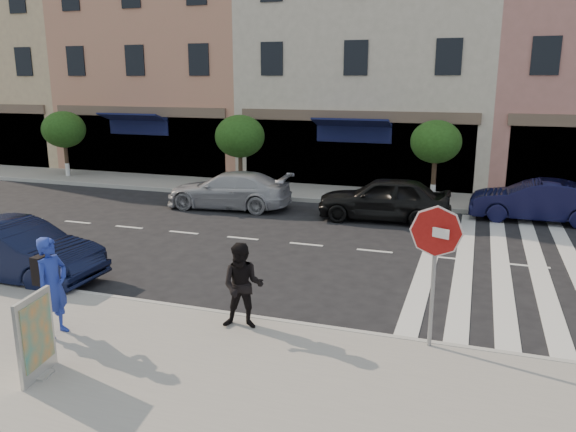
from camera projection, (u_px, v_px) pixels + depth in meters
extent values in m
plane|color=black|center=(254.00, 293.00, 12.60)|extent=(120.00, 120.00, 0.00)
cube|color=gray|center=(168.00, 370.00, 9.14)|extent=(60.00, 4.50, 0.15)
cube|color=gray|center=(357.00, 195.00, 22.70)|extent=(60.00, 3.00, 0.15)
cube|color=#D9BB8B|center=(20.00, 56.00, 33.66)|extent=(12.00, 9.00, 12.00)
cube|color=tan|center=(181.00, 34.00, 29.99)|extent=(10.00, 9.00, 14.00)
cube|color=beige|center=(376.00, 61.00, 27.07)|extent=(11.00, 9.00, 11.00)
cylinder|color=#473323|center=(67.00, 159.00, 26.67)|extent=(0.18, 0.18, 1.65)
cylinder|color=silver|center=(68.00, 169.00, 26.79)|extent=(0.20, 0.20, 0.60)
ellipsoid|color=#1E4012|center=(64.00, 129.00, 26.34)|extent=(2.00, 2.00, 1.70)
cylinder|color=#473323|center=(241.00, 169.00, 23.87)|extent=(0.18, 0.18, 1.60)
cylinder|color=silver|center=(241.00, 180.00, 23.98)|extent=(0.20, 0.20, 0.60)
ellipsoid|color=#1E4012|center=(240.00, 136.00, 23.54)|extent=(2.10, 2.10, 1.79)
cylinder|color=#473323|center=(434.00, 178.00, 21.36)|extent=(0.18, 0.18, 1.71)
cylinder|color=silver|center=(433.00, 192.00, 21.49)|extent=(0.20, 0.20, 0.60)
ellipsoid|color=#1E4012|center=(436.00, 142.00, 21.03)|extent=(1.90, 1.90, 1.62)
cylinder|color=gray|center=(433.00, 284.00, 9.54)|extent=(0.10, 0.10, 2.28)
cylinder|color=white|center=(436.00, 232.00, 9.31)|extent=(0.81, 0.39, 0.89)
cylinder|color=#9E1411|center=(436.00, 232.00, 9.29)|extent=(0.76, 0.38, 0.83)
cube|color=white|center=(436.00, 232.00, 9.26)|extent=(0.43, 0.21, 0.17)
imported|color=#21359B|center=(53.00, 287.00, 10.04)|extent=(0.46, 0.68, 1.84)
imported|color=black|center=(243.00, 286.00, 10.35)|extent=(0.91, 0.78, 1.63)
cube|color=beige|center=(40.00, 375.00, 8.80)|extent=(0.36, 0.36, 0.04)
cube|color=beige|center=(36.00, 336.00, 8.64)|extent=(0.20, 0.88, 1.35)
cube|color=#D88C3F|center=(38.00, 333.00, 8.62)|extent=(0.13, 0.72, 1.04)
imported|color=black|center=(14.00, 251.00, 13.30)|extent=(4.35, 1.55, 1.43)
imported|color=#A5A5AB|center=(229.00, 190.00, 20.71)|extent=(4.77, 2.24, 1.34)
imported|color=black|center=(384.00, 198.00, 18.90)|extent=(4.51, 2.02, 1.51)
imported|color=black|center=(536.00, 201.00, 18.77)|extent=(4.26, 1.53, 1.40)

